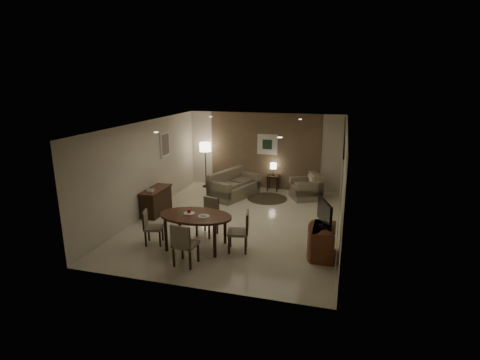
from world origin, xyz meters
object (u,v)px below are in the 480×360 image
(console_desk, at_px, (156,201))
(chair_far, at_px, (207,217))
(chair_left, at_px, (154,227))
(tv_cabinet, at_px, (324,242))
(dining_table, at_px, (196,231))
(side_table, at_px, (273,183))
(chair_near, at_px, (186,244))
(chair_right, at_px, (238,232))
(sofa, at_px, (234,184))
(armchair, at_px, (306,186))
(floor_lamp, at_px, (206,165))

(console_desk, height_order, chair_far, chair_far)
(console_desk, distance_m, chair_left, 2.13)
(console_desk, bearing_deg, tv_cabinet, -17.05)
(dining_table, xyz_separation_m, side_table, (0.88, 5.05, -0.13))
(chair_near, height_order, chair_right, chair_near)
(sofa, xyz_separation_m, side_table, (1.12, 1.06, -0.16))
(side_table, bearing_deg, chair_left, -110.53)
(chair_left, bearing_deg, console_desk, 9.55)
(chair_left, relative_size, chair_right, 0.89)
(side_table, bearing_deg, chair_right, -88.72)
(sofa, bearing_deg, chair_left, -170.49)
(chair_far, distance_m, side_table, 4.41)
(chair_far, xyz_separation_m, armchair, (2.10, 3.70, -0.06))
(armchair, bearing_deg, chair_left, -59.99)
(chair_far, distance_m, sofa, 3.27)
(console_desk, height_order, dining_table, dining_table)
(tv_cabinet, bearing_deg, chair_near, -157.49)
(chair_far, distance_m, armchair, 4.25)
(chair_right, bearing_deg, console_desk, -132.08)
(dining_table, relative_size, chair_far, 1.82)
(dining_table, height_order, armchair, armchair)
(dining_table, height_order, chair_near, chair_near)
(tv_cabinet, relative_size, floor_lamp, 0.55)
(sofa, bearing_deg, side_table, -25.80)
(tv_cabinet, distance_m, chair_left, 3.98)
(dining_table, relative_size, armchair, 1.85)
(tv_cabinet, height_order, floor_lamp, floor_lamp)
(tv_cabinet, bearing_deg, sofa, 130.53)
(chair_near, distance_m, chair_left, 1.38)
(dining_table, bearing_deg, chair_far, 90.32)
(chair_near, xyz_separation_m, chair_left, (-1.15, 0.75, -0.06))
(chair_far, relative_size, chair_left, 1.12)
(side_table, distance_m, floor_lamp, 2.52)
(chair_left, distance_m, armchair, 5.51)
(floor_lamp, bearing_deg, tv_cabinet, -45.43)
(console_desk, height_order, sofa, sofa)
(console_desk, xyz_separation_m, floor_lamp, (0.41, 3.05, 0.44))
(chair_near, bearing_deg, dining_table, -78.54)
(console_desk, xyz_separation_m, tv_cabinet, (4.89, -1.50, -0.03))
(tv_cabinet, distance_m, sofa, 4.84)
(chair_near, bearing_deg, console_desk, -47.66)
(chair_right, bearing_deg, side_table, 169.51)
(sofa, xyz_separation_m, floor_lamp, (-1.34, 0.87, 0.39))
(chair_right, distance_m, floor_lamp, 5.44)
(dining_table, distance_m, chair_left, 1.05)
(tv_cabinet, relative_size, sofa, 0.50)
(sofa, bearing_deg, chair_right, -141.87)
(chair_near, height_order, side_table, chair_near)
(sofa, relative_size, armchair, 1.95)
(chair_near, distance_m, sofa, 4.85)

